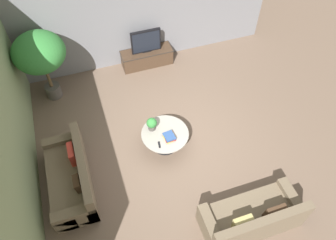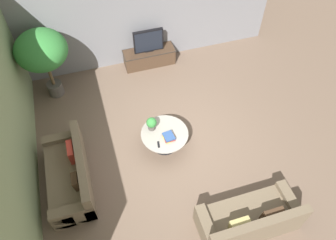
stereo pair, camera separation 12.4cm
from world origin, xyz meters
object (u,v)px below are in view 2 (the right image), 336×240
(television, at_px, (148,41))
(couch_near_entry, at_px, (249,220))
(potted_palm_tall, at_px, (42,52))
(couch_by_wall, at_px, (70,175))
(media_console, at_px, (149,57))
(potted_plant_tabletop, at_px, (152,123))
(coffee_table, at_px, (165,137))

(television, height_order, couch_near_entry, television)
(potted_palm_tall, bearing_deg, couch_by_wall, -88.10)
(media_console, relative_size, couch_near_entry, 0.75)
(couch_by_wall, distance_m, potted_plant_tabletop, 2.04)
(couch_near_entry, height_order, potted_palm_tall, potted_palm_tall)
(media_console, height_order, couch_by_wall, couch_by_wall)
(media_console, relative_size, couch_by_wall, 0.73)
(television, distance_m, coffee_table, 2.94)
(coffee_table, height_order, potted_plant_tabletop, potted_plant_tabletop)
(potted_palm_tall, bearing_deg, couch_near_entry, -55.88)
(potted_palm_tall, xyz_separation_m, potted_plant_tabletop, (2.02, -2.23, -0.78))
(television, bearing_deg, potted_palm_tall, -171.11)
(couch_by_wall, height_order, couch_near_entry, same)
(couch_near_entry, bearing_deg, coffee_table, -67.17)
(media_console, xyz_separation_m, potted_plant_tabletop, (-0.64, -2.65, 0.38))
(couch_by_wall, bearing_deg, potted_palm_tall, -178.10)
(potted_plant_tabletop, bearing_deg, couch_near_entry, -64.55)
(television, height_order, potted_palm_tall, potted_palm_tall)
(coffee_table, bearing_deg, couch_near_entry, -67.17)
(couch_near_entry, distance_m, potted_palm_tall, 5.89)
(coffee_table, bearing_deg, potted_palm_tall, 132.65)
(potted_palm_tall, bearing_deg, media_console, 8.92)
(potted_palm_tall, height_order, potted_plant_tabletop, potted_palm_tall)
(potted_plant_tabletop, bearing_deg, media_console, 76.31)
(couch_near_entry, relative_size, potted_plant_tabletop, 5.93)
(television, xyz_separation_m, coffee_table, (-0.41, -2.87, -0.49))
(media_console, distance_m, potted_plant_tabletop, 2.75)
(media_console, relative_size, television, 1.76)
(television, height_order, coffee_table, television)
(couch_near_entry, bearing_deg, potted_plant_tabletop, -64.55)
(potted_plant_tabletop, bearing_deg, potted_palm_tall, 132.27)
(couch_near_entry, xyz_separation_m, potted_palm_tall, (-3.24, 4.78, 1.11))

